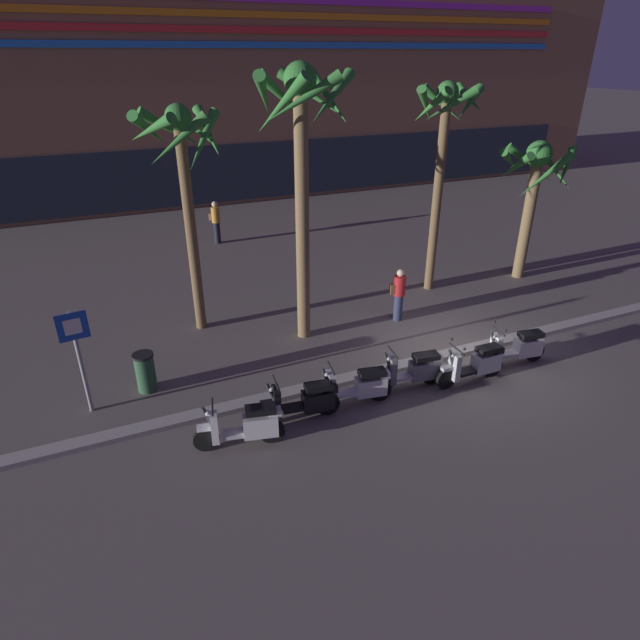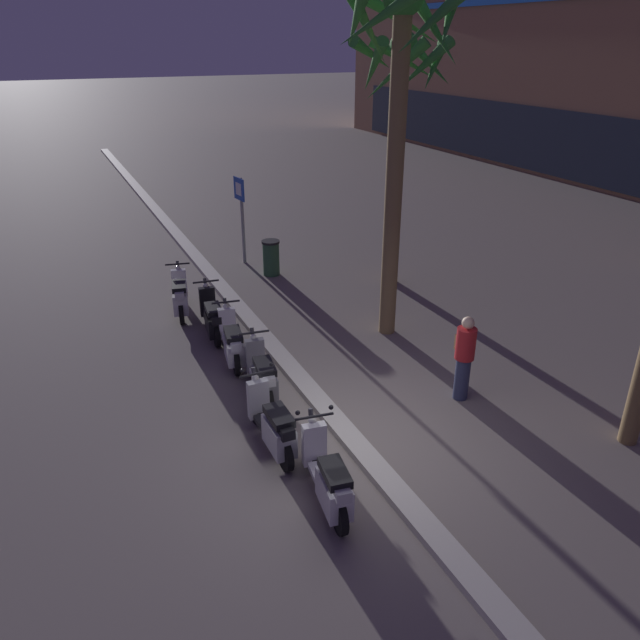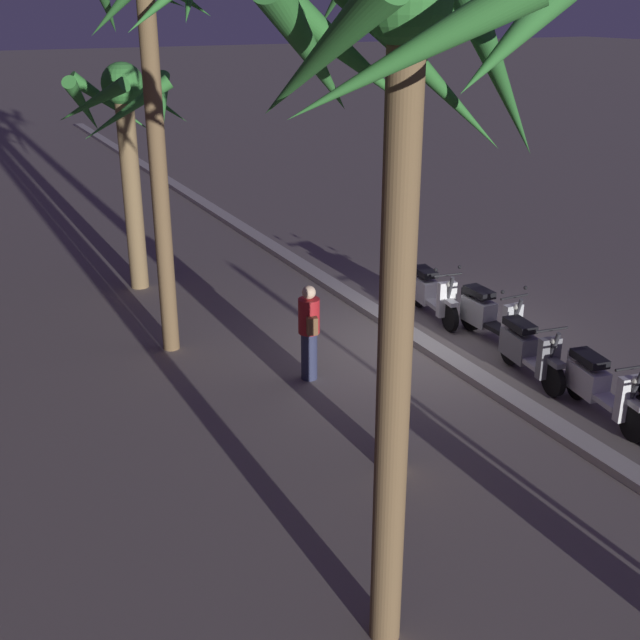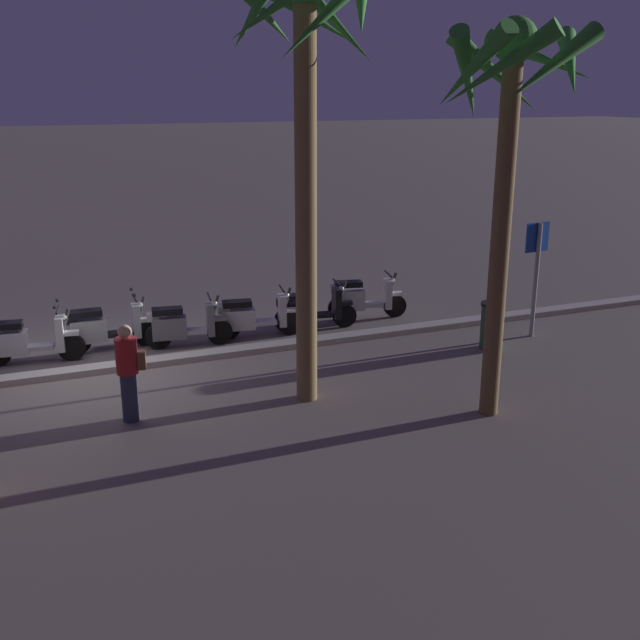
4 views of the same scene
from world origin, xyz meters
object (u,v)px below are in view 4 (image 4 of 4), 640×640
(scooter_black_mid_front, at_px, (309,310))
(crossing_sign, at_px, (536,266))
(palm_tree_far_corner, at_px, (305,75))
(pedestrian_by_palm_tree, at_px, (128,371))
(scooter_silver_far_back, at_px, (104,328))
(scooter_white_mid_rear, at_px, (361,299))
(scooter_white_mid_centre, at_px, (25,341))
(palm_tree_near_sign, at_px, (510,114))
(scooter_grey_last_in_row, at_px, (182,326))
(litter_bin, at_px, (492,325))
(scooter_white_second_in_line, at_px, (252,317))

(scooter_black_mid_front, relative_size, crossing_sign, 0.76)
(palm_tree_far_corner, relative_size, pedestrian_by_palm_tree, 4.36)
(scooter_silver_far_back, bearing_deg, crossing_sign, 164.40)
(scooter_white_mid_rear, height_order, crossing_sign, crossing_sign)
(pedestrian_by_palm_tree, bearing_deg, scooter_white_mid_centre, -66.11)
(scooter_white_mid_centre, xyz_separation_m, pedestrian_by_palm_tree, (-1.47, 3.31, 0.38))
(palm_tree_far_corner, height_order, pedestrian_by_palm_tree, palm_tree_far_corner)
(palm_tree_near_sign, bearing_deg, pedestrian_by_palm_tree, -18.98)
(scooter_grey_last_in_row, bearing_deg, crossing_sign, 164.07)
(scooter_black_mid_front, distance_m, scooter_grey_last_in_row, 2.77)
(pedestrian_by_palm_tree, height_order, litter_bin, pedestrian_by_palm_tree)
(scooter_white_mid_rear, xyz_separation_m, palm_tree_far_corner, (2.76, 3.83, 4.72))
(pedestrian_by_palm_tree, bearing_deg, scooter_silver_far_back, -89.84)
(scooter_white_second_in_line, height_order, pedestrian_by_palm_tree, pedestrian_by_palm_tree)
(litter_bin, bearing_deg, scooter_grey_last_in_row, -22.30)
(scooter_black_mid_front, relative_size, scooter_silver_far_back, 0.98)
(scooter_white_second_in_line, height_order, litter_bin, scooter_white_second_in_line)
(scooter_white_mid_centre, relative_size, crossing_sign, 0.77)
(palm_tree_far_corner, bearing_deg, scooter_grey_last_in_row, -67.62)
(scooter_grey_last_in_row, bearing_deg, palm_tree_near_sign, 127.79)
(scooter_white_mid_rear, bearing_deg, palm_tree_far_corner, 54.25)
(scooter_white_second_in_line, height_order, crossing_sign, crossing_sign)
(palm_tree_near_sign, distance_m, pedestrian_by_palm_tree, 6.84)
(crossing_sign, xyz_separation_m, litter_bin, (1.24, 0.36, -1.02))
(scooter_silver_far_back, xyz_separation_m, litter_bin, (-7.21, 2.72, 0.02))
(scooter_silver_far_back, bearing_deg, scooter_white_mid_rear, -179.06)
(palm_tree_far_corner, xyz_separation_m, pedestrian_by_palm_tree, (2.86, -0.20, -4.36))
(scooter_white_mid_rear, bearing_deg, scooter_white_mid_centre, 2.62)
(scooter_silver_far_back, distance_m, crossing_sign, 8.83)
(crossing_sign, bearing_deg, scooter_white_mid_rear, -41.03)
(scooter_grey_last_in_row, relative_size, pedestrian_by_palm_tree, 1.10)
(palm_tree_far_corner, bearing_deg, pedestrian_by_palm_tree, -3.93)
(scooter_black_mid_front, bearing_deg, palm_tree_far_corner, 68.38)
(crossing_sign, bearing_deg, palm_tree_far_corner, 13.94)
(scooter_white_mid_rear, xyz_separation_m, scooter_white_mid_centre, (7.09, 0.32, -0.01))
(scooter_white_mid_rear, xyz_separation_m, scooter_black_mid_front, (1.38, 0.36, -0.02))
(scooter_white_mid_rear, xyz_separation_m, scooter_silver_far_back, (5.63, 0.09, -0.00))
(scooter_white_mid_centre, distance_m, palm_tree_far_corner, 7.31)
(scooter_grey_last_in_row, height_order, palm_tree_far_corner, palm_tree_far_corner)
(scooter_black_mid_front, distance_m, palm_tree_far_corner, 6.04)
(scooter_grey_last_in_row, relative_size, scooter_silver_far_back, 0.94)
(pedestrian_by_palm_tree, bearing_deg, scooter_white_mid_rear, -147.10)
(scooter_white_second_in_line, xyz_separation_m, crossing_sign, (-5.48, 2.06, 1.06))
(scooter_grey_last_in_row, relative_size, crossing_sign, 0.72)
(scooter_white_mid_rear, height_order, scooter_white_second_in_line, same)
(scooter_white_mid_rear, xyz_separation_m, scooter_grey_last_in_row, (4.15, 0.46, -0.01))
(scooter_white_mid_rear, distance_m, scooter_black_mid_front, 1.43)
(scooter_white_mid_rear, distance_m, pedestrian_by_palm_tree, 6.71)
(scooter_white_second_in_line, relative_size, litter_bin, 1.93)
(scooter_white_second_in_line, bearing_deg, scooter_white_mid_centre, -0.80)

